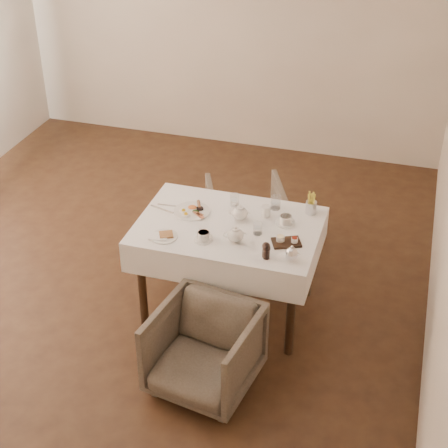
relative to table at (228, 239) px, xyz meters
The scene contains 20 objects.
table is the anchor object (origin of this frame).
armchair_near 0.87m from the table, 84.75° to the right, with size 0.63×0.65×0.59m, color #4A4236.
armchair_far 0.94m from the table, 96.93° to the left, with size 0.62×0.64×0.58m, color #4A4236.
breakfast_plate 0.34m from the table, 162.71° to the left, with size 0.26×0.26×0.03m.
side_plate 0.49m from the table, 143.65° to the right, with size 0.19×0.19×0.02m.
teapot_centre 0.21m from the table, 56.51° to the left, with size 0.15×0.12×0.12m, color white, non-canonical shape.
teapot_front 0.28m from the table, 60.98° to the right, with size 0.15×0.12×0.12m, color white, non-canonical shape.
creamer 0.33m from the table, 40.95° to the left, with size 0.07×0.07×0.08m, color white.
teacup_near 0.30m from the table, 114.60° to the right, with size 0.13×0.13×0.06m.
teacup_far 0.43m from the table, 18.31° to the left, with size 0.14×0.14×0.07m.
glass_left 0.32m from the table, 96.79° to the left, with size 0.06×0.06×0.09m, color silver.
glass_mid 0.28m from the table, 12.56° to the right, with size 0.06×0.06×0.09m, color silver.
glass_right 0.44m from the table, 49.56° to the left, with size 0.07×0.07×0.10m, color silver.
condiment_board 0.47m from the table, 14.39° to the right, with size 0.23×0.19×0.05m.
pepper_mill_left 0.49m from the table, 41.46° to the right, with size 0.05×0.05×0.11m, color black, non-canonical shape.
pepper_mill_right 0.50m from the table, 42.05° to the right, with size 0.05×0.05×0.10m, color black, non-canonical shape.
silver_pot 0.61m from the table, 29.17° to the right, with size 0.10×0.08×0.11m, color white, non-canonical shape.
fries_cup 0.64m from the table, 31.49° to the left, with size 0.08×0.08×0.17m.
cutlery_fork 0.51m from the table, 165.62° to the left, with size 0.02×0.19×0.00m, color silver.
cutlery_knife 0.54m from the table, behind, with size 0.02×0.21×0.00m, color silver.
Camera 1 is at (1.94, -4.17, 3.35)m, focal length 55.00 mm.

